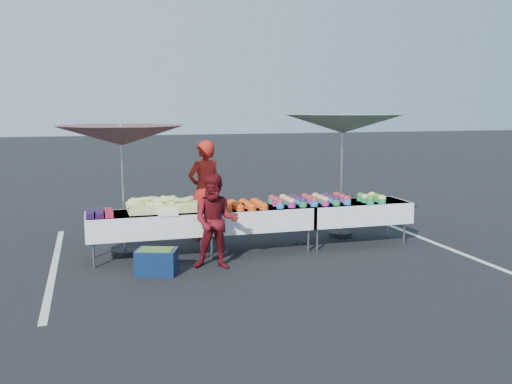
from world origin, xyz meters
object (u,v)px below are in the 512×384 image
object	(u,v)px
customer	(216,222)
umbrella_left	(121,137)
vendor	(205,190)
table_right	(355,211)
table_left	(146,223)
table_center	(256,217)
storage_bin	(157,261)
umbrella_right	(343,125)

from	to	relation	value
customer	umbrella_left	distance (m)	2.13
vendor	umbrella_left	xyz separation A→B (m)	(-1.47, -0.68, 1.02)
table_right	vendor	size ratio (longest dim) A/B	1.03
customer	umbrella_left	bearing A→B (deg)	153.86
table_left	table_right	world-z (taller)	same
table_center	table_right	distance (m)	1.80
table_left	storage_bin	bearing A→B (deg)	-86.69
umbrella_left	storage_bin	xyz separation A→B (m)	(0.37, -1.27, -1.73)
table_center	customer	world-z (taller)	customer
table_right	customer	xyz separation A→B (m)	(-2.66, -0.82, 0.13)
customer	table_left	bearing A→B (deg)	156.85
vendor	umbrella_right	world-z (taller)	umbrella_right
table_right	umbrella_left	size ratio (longest dim) A/B	0.72
vendor	umbrella_left	distance (m)	1.92
umbrella_right	storage_bin	distance (m)	4.30
vendor	umbrella_left	world-z (taller)	umbrella_left
table_center	umbrella_right	bearing A→B (deg)	18.81
table_left	customer	size ratio (longest dim) A/B	1.31
table_left	umbrella_left	xyz separation A→B (m)	(-0.32, 0.40, 1.34)
table_center	table_right	size ratio (longest dim) A/B	1.00
umbrella_right	vendor	bearing A→B (deg)	169.52
table_left	vendor	size ratio (longest dim) A/B	1.03
table_right	customer	bearing A→B (deg)	-162.94
table_right	vendor	world-z (taller)	vendor
table_right	umbrella_left	distance (m)	4.16
vendor	storage_bin	size ratio (longest dim) A/B	2.68
table_center	storage_bin	xyz separation A→B (m)	(-1.75, -0.87, -0.39)
table_center	umbrella_right	size ratio (longest dim) A/B	0.82
table_left	storage_bin	size ratio (longest dim) A/B	2.76
umbrella_left	umbrella_right	world-z (taller)	umbrella_right
vendor	table_center	bearing A→B (deg)	102.86
vendor	umbrella_left	size ratio (longest dim) A/B	0.70
vendor	storage_bin	world-z (taller)	vendor
umbrella_left	storage_bin	bearing A→B (deg)	-73.74
umbrella_left	umbrella_right	distance (m)	3.95
table_center	storage_bin	size ratio (longest dim) A/B	2.76
table_right	storage_bin	bearing A→B (deg)	-166.26
table_right	table_left	bearing A→B (deg)	180.00
umbrella_right	storage_bin	bearing A→B (deg)	-157.38
table_center	vendor	xyz separation A→B (m)	(-0.65, 1.08, 0.32)
umbrella_left	vendor	bearing A→B (deg)	24.74
customer	umbrella_left	world-z (taller)	umbrella_left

